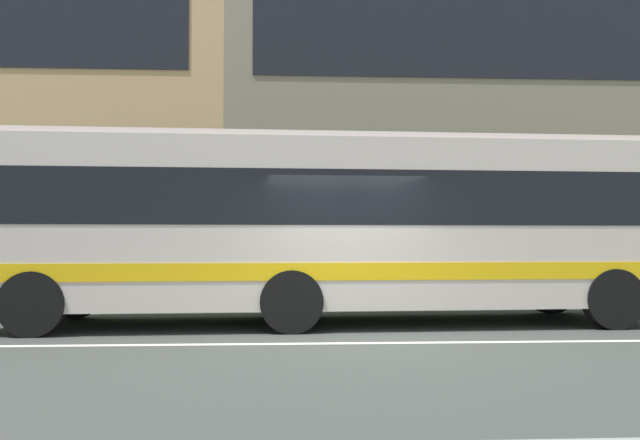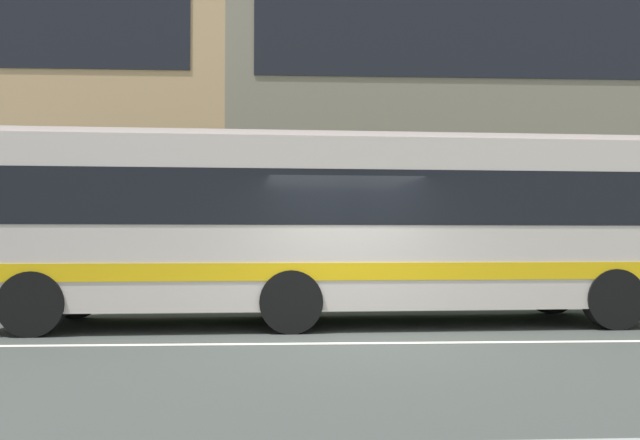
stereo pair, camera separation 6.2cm
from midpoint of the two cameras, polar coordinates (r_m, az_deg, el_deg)
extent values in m
plane|color=#3B403C|center=(9.43, 3.30, -10.74)|extent=(160.00, 160.00, 0.00)
cube|color=silver|center=(9.43, 3.30, -10.72)|extent=(60.00, 0.16, 0.01)
cube|color=#315A1D|center=(15.14, 0.18, -5.19)|extent=(22.45, 1.10, 1.17)
cube|color=gray|center=(26.48, 17.28, 9.64)|extent=(21.65, 9.88, 13.42)
cube|color=black|center=(22.29, 21.78, 14.75)|extent=(19.92, 0.04, 2.68)
cube|color=beige|center=(11.55, 0.79, -0.46)|extent=(11.37, 3.01, 2.78)
cube|color=black|center=(11.57, 0.79, 1.60)|extent=(10.70, 3.00, 0.89)
cube|color=yellow|center=(11.56, 0.80, -4.25)|extent=(11.15, 3.02, 0.28)
cube|color=beige|center=(11.68, 0.79, 6.67)|extent=(10.90, 2.58, 0.12)
cube|color=black|center=(13.39, 25.62, 1.32)|extent=(0.12, 2.15, 0.98)
cylinder|color=black|center=(13.97, 19.65, -5.69)|extent=(1.01, 0.32, 1.00)
cylinder|color=black|center=(11.88, 24.44, -6.31)|extent=(1.01, 0.32, 1.00)
cylinder|color=black|center=(12.71, -2.89, -6.18)|extent=(1.01, 0.32, 1.00)
cylinder|color=black|center=(10.37, -2.39, -7.15)|extent=(1.01, 0.32, 1.00)
cylinder|color=black|center=(13.16, -20.41, -5.92)|extent=(1.01, 0.32, 1.00)
cylinder|color=black|center=(10.92, -23.69, -6.73)|extent=(1.01, 0.32, 1.00)
camera|label=1|loc=(0.03, -89.85, -0.01)|focal=36.55mm
camera|label=2|loc=(0.03, 90.15, 0.01)|focal=36.55mm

